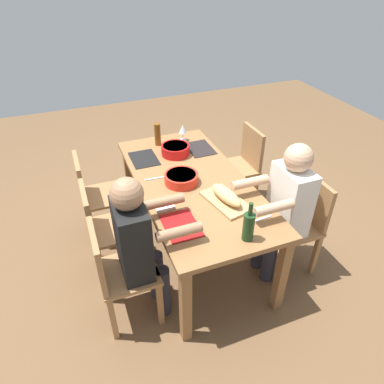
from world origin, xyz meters
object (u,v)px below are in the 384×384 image
wine_glass (183,130)px  chair_far_right (95,193)px  diner_far_left (139,241)px  chair_near_left (300,220)px  diner_near_left (285,204)px  napkin_stack (163,205)px  chair_far_left (116,271)px  wine_bottle (249,226)px  bread_loaf (226,195)px  cutting_board (226,201)px  chair_far_center (104,226)px  dining_table (192,190)px  serving_bowl_pasta (181,178)px  chair_near_right (242,163)px  beer_bottle (158,134)px  serving_bowl_salad (175,149)px

wine_glass → chair_far_right: bearing=103.6°
diner_far_left → chair_near_left: diner_far_left is taller
diner_near_left → diner_far_left: bearing=90.0°
napkin_stack → chair_far_left: bearing=120.7°
wine_bottle → bread_loaf: bearing=-6.1°
diner_near_left → napkin_stack: 0.94m
wine_glass → chair_near_left: bearing=-155.0°
cutting_board → chair_far_right: bearing=45.8°
wine_bottle → napkin_stack: wine_bottle is taller
chair_far_center → cutting_board: size_ratio=2.12×
dining_table → diner_far_left: size_ratio=1.52×
dining_table → bread_loaf: size_ratio=5.68×
chair_far_right → wine_glass: bearing=-76.4°
diner_near_left → wine_glass: diner_near_left is taller
serving_bowl_pasta → napkin_stack: (-0.25, 0.24, -0.03)m
wine_glass → bread_loaf: bearing=177.3°
chair_near_right → chair_far_center: bearing=108.3°
chair_far_right → napkin_stack: chair_far_right is taller
beer_bottle → dining_table: bearing=-174.2°
chair_far_left → cutting_board: 0.94m
beer_bottle → napkin_stack: bearing=165.5°
chair_far_left → cutting_board: chair_far_left is taller
serving_bowl_salad → wine_bottle: size_ratio=0.90×
chair_near_left → wine_glass: (1.23, 0.57, 0.37)m
wine_bottle → chair_far_right: bearing=33.4°
chair_near_right → napkin_stack: chair_near_right is taller
chair_near_left → wine_glass: wine_glass is taller
chair_far_right → chair_far_center: bearing=180.0°
serving_bowl_salad → beer_bottle: size_ratio=1.18×
chair_far_left → serving_bowl_salad: 1.29m
chair_far_left → chair_near_right: 1.81m
chair_near_left → diner_near_left: (0.00, 0.18, 0.21)m
dining_table → chair_near_left: chair_near_left is taller
beer_bottle → wine_glass: 0.26m
serving_bowl_pasta → serving_bowl_salad: bearing=-13.2°
wine_bottle → chair_far_left: bearing=71.7°
diner_far_left → chair_near_right: 1.68m
chair_far_center → serving_bowl_pasta: 0.73m
diner_far_left → dining_table: bearing=-48.9°
serving_bowl_salad → dining_table: bearing=177.5°
cutting_board → wine_glass: (1.09, -0.05, 0.11)m
chair_far_left → wine_glass: (1.23, -0.94, 0.37)m
wine_bottle → chair_near_left: bearing=-67.4°
chair_far_left → wine_bottle: 0.96m
chair_far_right → cutting_board: size_ratio=2.12×
chair_far_right → wine_glass: 1.04m
chair_far_center → bread_loaf: size_ratio=2.66×
chair_near_right → cutting_board: 1.10m
diner_far_left → chair_far_center: diner_far_left is taller
chair_far_center → wine_glass: (0.73, -0.94, 0.37)m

